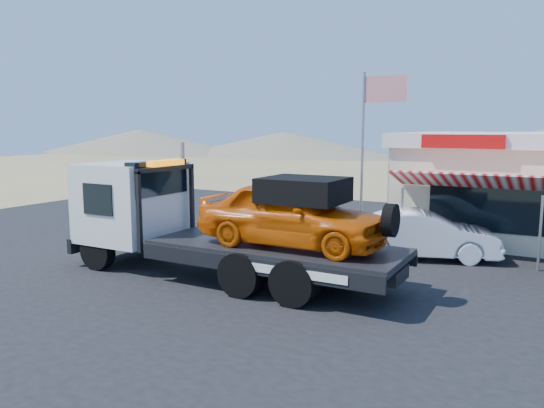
% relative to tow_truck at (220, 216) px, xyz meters
% --- Properties ---
extents(ground, '(120.00, 120.00, 0.00)m').
position_rel_tow_truck_xyz_m(ground, '(-2.82, 1.63, -1.71)').
color(ground, '#8E7A50').
rests_on(ground, ground).
extents(asphalt_lot, '(32.00, 24.00, 0.02)m').
position_rel_tow_truck_xyz_m(asphalt_lot, '(-0.82, 4.63, -1.70)').
color(asphalt_lot, black).
rests_on(asphalt_lot, ground).
extents(tow_truck, '(9.53, 2.82, 3.18)m').
position_rel_tow_truck_xyz_m(tow_truck, '(0.00, 0.00, 0.00)').
color(tow_truck, black).
rests_on(tow_truck, asphalt_lot).
extents(white_sedan, '(4.85, 2.96, 1.51)m').
position_rel_tow_truck_xyz_m(white_sedan, '(4.40, 4.85, -0.94)').
color(white_sedan, silver).
rests_on(white_sedan, asphalt_lot).
extents(flagpole, '(1.55, 0.10, 6.00)m').
position_rel_tow_truck_xyz_m(flagpole, '(2.11, 6.13, 2.05)').
color(flagpole, '#99999E').
rests_on(flagpole, asphalt_lot).
extents(desert_scrub, '(24.88, 35.05, 0.74)m').
position_rel_tow_truck_xyz_m(desert_scrub, '(-16.55, 9.62, -1.42)').
color(desert_scrub, '#3C4223').
rests_on(desert_scrub, ground).
extents(distant_hills, '(126.00, 48.00, 4.20)m').
position_rel_tow_truck_xyz_m(distant_hills, '(-12.59, 56.77, 0.17)').
color(distant_hills, '#726B59').
rests_on(distant_hills, ground).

